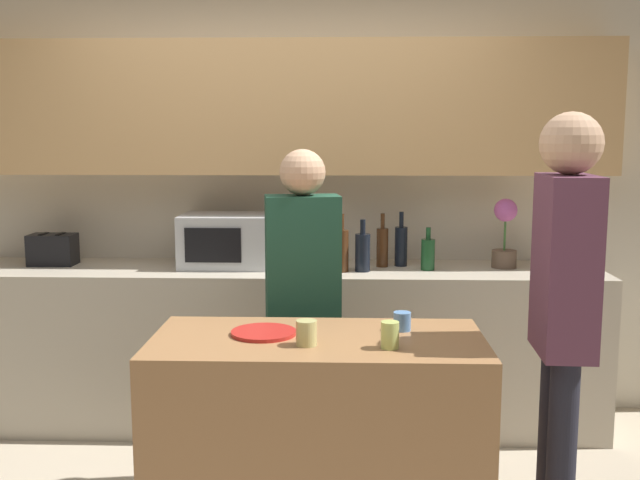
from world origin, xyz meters
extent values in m
cube|color=beige|center=(0.00, 1.74, 1.35)|extent=(6.40, 0.08, 2.70)
cube|color=tan|center=(0.00, 1.54, 1.83)|extent=(3.74, 0.32, 0.75)
cube|color=#B7AD99|center=(0.00, 1.39, 0.46)|extent=(3.60, 0.62, 0.92)
cube|color=#996B42|center=(0.25, 0.05, 0.45)|extent=(1.31, 0.63, 0.90)
cube|color=#B7BABC|center=(-0.33, 1.45, 1.07)|extent=(0.52, 0.38, 0.30)
cube|color=black|center=(-0.38, 1.26, 1.07)|extent=(0.31, 0.01, 0.19)
cube|color=black|center=(-1.35, 1.45, 1.01)|extent=(0.26, 0.16, 0.18)
cube|color=black|center=(-1.40, 1.45, 1.10)|extent=(0.02, 0.11, 0.01)
cube|color=black|center=(-1.30, 1.45, 1.10)|extent=(0.02, 0.11, 0.01)
cylinder|color=brown|center=(1.26, 1.45, 0.97)|extent=(0.14, 0.14, 0.10)
cylinder|color=#38662D|center=(1.26, 1.45, 1.11)|extent=(0.01, 0.01, 0.18)
sphere|color=#B25199|center=(1.26, 1.45, 1.25)|extent=(0.13, 0.13, 0.13)
cylinder|color=#472814|center=(0.33, 1.29, 1.04)|extent=(0.08, 0.08, 0.23)
cylinder|color=#472814|center=(0.33, 1.29, 1.20)|extent=(0.03, 0.03, 0.09)
cylinder|color=black|center=(0.45, 1.31, 1.03)|extent=(0.08, 0.08, 0.21)
cylinder|color=black|center=(0.45, 1.31, 1.17)|extent=(0.03, 0.03, 0.08)
cylinder|color=#472814|center=(0.57, 1.45, 1.03)|extent=(0.07, 0.07, 0.22)
cylinder|color=#472814|center=(0.57, 1.45, 1.19)|extent=(0.02, 0.02, 0.09)
cylinder|color=black|center=(0.67, 1.48, 1.04)|extent=(0.07, 0.07, 0.23)
cylinder|color=black|center=(0.67, 1.48, 1.19)|extent=(0.03, 0.03, 0.09)
cylinder|color=#194723|center=(0.82, 1.36, 1.01)|extent=(0.08, 0.08, 0.17)
cylinder|color=#194723|center=(0.82, 1.36, 1.13)|extent=(0.03, 0.03, 0.07)
cylinder|color=red|center=(0.03, 0.09, 0.90)|extent=(0.26, 0.26, 0.01)
cylinder|color=#C6BE73|center=(0.21, -0.06, 0.94)|extent=(0.08, 0.08, 0.10)
cylinder|color=#BCCF6A|center=(0.52, -0.09, 0.95)|extent=(0.07, 0.07, 0.10)
cylinder|color=#5F93D2|center=(0.59, 0.17, 0.93)|extent=(0.07, 0.07, 0.08)
cylinder|color=black|center=(0.24, 0.64, 0.39)|extent=(0.11, 0.11, 0.78)
cylinder|color=black|center=(0.08, 0.61, 0.39)|extent=(0.11, 0.11, 0.78)
cube|color=#1B4432|center=(0.16, 0.63, 1.09)|extent=(0.37, 0.24, 0.62)
sphere|color=tan|center=(0.16, 0.63, 1.51)|extent=(0.21, 0.21, 0.21)
cylinder|color=black|center=(1.18, -0.07, 0.43)|extent=(0.11, 0.11, 0.86)
cylinder|color=black|center=(1.19, 0.09, 0.43)|extent=(0.11, 0.11, 0.86)
cube|color=#5D3247|center=(1.18, 0.01, 1.20)|extent=(0.21, 0.35, 0.68)
sphere|color=tan|center=(1.18, 0.01, 1.65)|extent=(0.23, 0.23, 0.23)
camera|label=1|loc=(0.35, -2.79, 1.70)|focal=42.00mm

